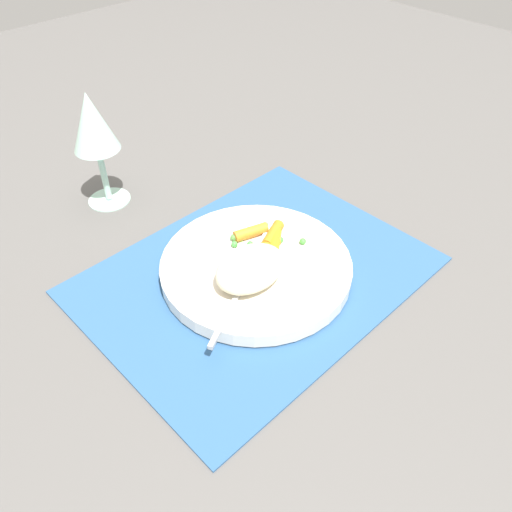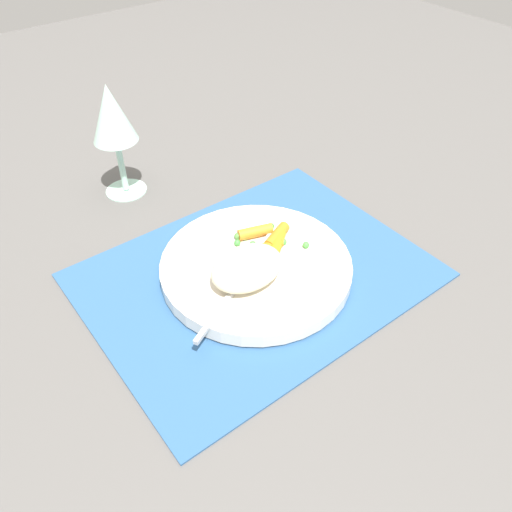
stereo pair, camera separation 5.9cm
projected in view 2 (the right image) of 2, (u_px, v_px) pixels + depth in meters
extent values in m
plane|color=#565451|center=(256.00, 276.00, 0.70)|extent=(2.40, 2.40, 0.00)
cube|color=#2D5684|center=(256.00, 274.00, 0.70)|extent=(0.44, 0.34, 0.01)
cylinder|color=silver|center=(256.00, 267.00, 0.69)|extent=(0.26, 0.26, 0.02)
ellipsoid|color=beige|center=(247.00, 268.00, 0.64)|extent=(0.10, 0.07, 0.04)
cylinder|color=orange|center=(255.00, 232.00, 0.72)|extent=(0.05, 0.03, 0.02)
cylinder|color=orange|center=(277.00, 236.00, 0.71)|extent=(0.05, 0.03, 0.02)
cylinder|color=orange|center=(269.00, 246.00, 0.70)|extent=(0.04, 0.02, 0.01)
cylinder|color=orange|center=(277.00, 243.00, 0.70)|extent=(0.04, 0.04, 0.02)
sphere|color=green|center=(271.00, 230.00, 0.73)|extent=(0.01, 0.01, 0.01)
sphere|color=#538C36|center=(273.00, 252.00, 0.69)|extent=(0.01, 0.01, 0.01)
sphere|color=green|center=(283.00, 242.00, 0.71)|extent=(0.01, 0.01, 0.01)
sphere|color=green|center=(278.00, 258.00, 0.68)|extent=(0.01, 0.01, 0.01)
sphere|color=green|center=(306.00, 245.00, 0.70)|extent=(0.01, 0.01, 0.01)
sphere|color=green|center=(245.00, 249.00, 0.70)|extent=(0.01, 0.01, 0.01)
sphere|color=#528F3F|center=(238.00, 236.00, 0.72)|extent=(0.01, 0.01, 0.01)
sphere|color=green|center=(236.00, 243.00, 0.71)|extent=(0.01, 0.01, 0.01)
sphere|color=green|center=(253.00, 244.00, 0.70)|extent=(0.01, 0.01, 0.01)
sphere|color=green|center=(262.00, 259.00, 0.68)|extent=(0.01, 0.01, 0.01)
sphere|color=green|center=(271.00, 226.00, 0.73)|extent=(0.01, 0.01, 0.01)
sphere|color=green|center=(245.00, 237.00, 0.72)|extent=(0.01, 0.01, 0.01)
cube|color=#B8B8B8|center=(267.00, 245.00, 0.71)|extent=(0.05, 0.03, 0.01)
cube|color=#B8B8B8|center=(230.00, 295.00, 0.63)|extent=(0.15, 0.08, 0.01)
cylinder|color=#B2E0CC|center=(126.00, 190.00, 0.85)|extent=(0.07, 0.07, 0.00)
cylinder|color=#B2E0CC|center=(121.00, 165.00, 0.82)|extent=(0.01, 0.01, 0.09)
cone|color=#B2E0CC|center=(111.00, 113.00, 0.76)|extent=(0.07, 0.07, 0.09)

